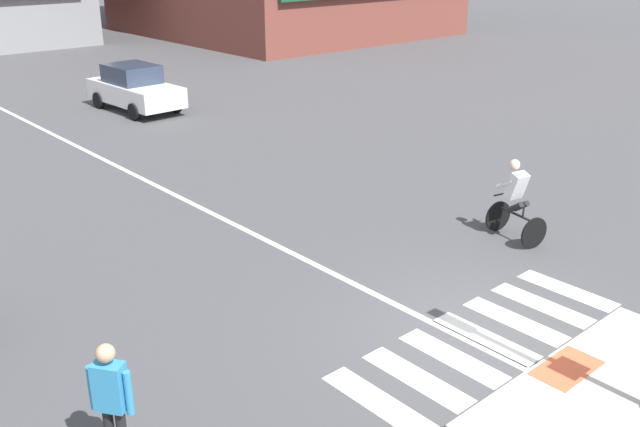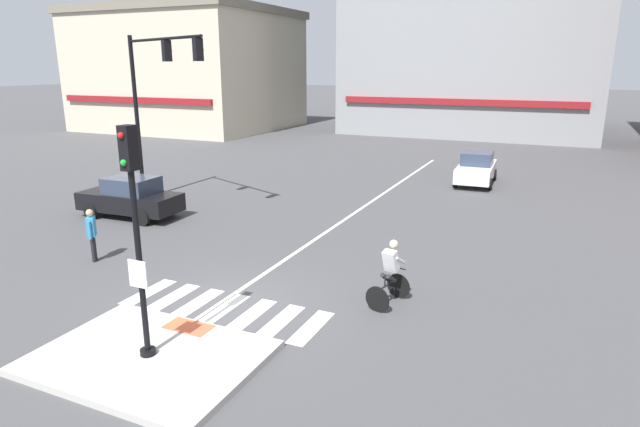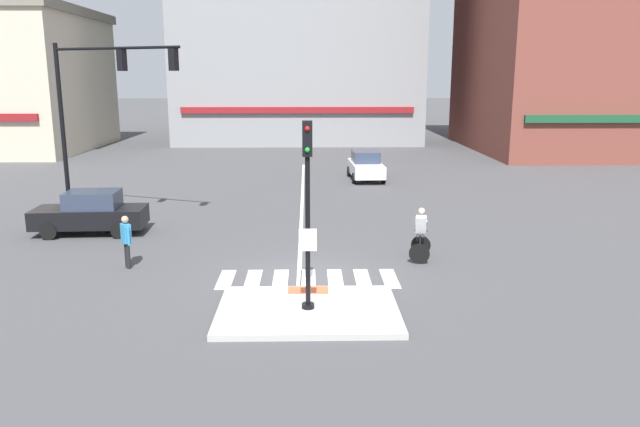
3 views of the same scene
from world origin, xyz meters
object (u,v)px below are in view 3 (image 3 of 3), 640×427
at_px(car_black_cross_left, 91,213).
at_px(cyclist, 421,233).
at_px(signal_pole, 307,198).
at_px(traffic_light_mast, 95,99).
at_px(car_white_eastbound_distant, 366,166).
at_px(pedestrian_at_curb_left, 126,238).

xyz_separation_m(car_black_cross_left, cyclist, (11.89, -3.54, 0.06)).
distance_m(signal_pole, car_black_cross_left, 11.85).
distance_m(signal_pole, traffic_light_mast, 13.40).
xyz_separation_m(traffic_light_mast, car_white_eastbound_distant, (11.74, 10.27, -4.16)).
bearing_deg(pedestrian_at_curb_left, signal_pole, -34.76).
distance_m(signal_pole, cyclist, 6.35).
relative_size(traffic_light_mast, car_black_cross_left, 1.71).
relative_size(traffic_light_mast, cyclist, 4.25).
bearing_deg(cyclist, traffic_light_mast, 155.34).
xyz_separation_m(signal_pole, pedestrian_at_curb_left, (-5.62, 3.90, -1.99)).
relative_size(cyclist, pedestrian_at_curb_left, 1.01).
height_order(traffic_light_mast, pedestrian_at_curb_left, traffic_light_mast).
height_order(signal_pole, car_white_eastbound_distant, signal_pole).
height_order(car_black_cross_left, cyclist, cyclist).
bearing_deg(cyclist, car_black_cross_left, 163.41).
relative_size(signal_pole, car_black_cross_left, 1.12).
bearing_deg(pedestrian_at_curb_left, traffic_light_mast, 113.47).
bearing_deg(car_black_cross_left, car_white_eastbound_distant, 46.66).
distance_m(traffic_light_mast, car_white_eastbound_distant, 16.14).
height_order(traffic_light_mast, car_white_eastbound_distant, traffic_light_mast).
relative_size(traffic_light_mast, pedestrian_at_curb_left, 4.28).
height_order(signal_pole, cyclist, signal_pole).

